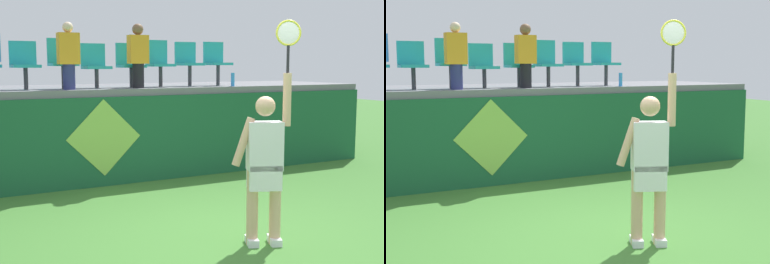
% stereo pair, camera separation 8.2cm
% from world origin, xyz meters
% --- Properties ---
extents(ground_plane, '(40.00, 40.00, 0.00)m').
position_xyz_m(ground_plane, '(0.00, 0.00, 0.00)').
color(ground_plane, '#3D752D').
extents(court_back_wall, '(10.36, 0.20, 1.48)m').
position_xyz_m(court_back_wall, '(0.00, 3.34, 0.74)').
color(court_back_wall, '#195633').
rests_on(court_back_wall, ground_plane).
extents(spectator_platform, '(10.36, 2.56, 0.12)m').
position_xyz_m(spectator_platform, '(0.00, 4.57, 1.54)').
color(spectator_platform, slate).
rests_on(spectator_platform, court_back_wall).
extents(tennis_player, '(0.71, 0.39, 2.49)m').
position_xyz_m(tennis_player, '(0.21, -0.35, 0.94)').
color(tennis_player, white).
rests_on(tennis_player, ground_plane).
extents(water_bottle, '(0.07, 0.07, 0.25)m').
position_xyz_m(water_bottle, '(2.18, 3.43, 1.73)').
color(water_bottle, '#338CE5').
rests_on(water_bottle, spectator_platform).
extents(stadium_chair_1, '(0.44, 0.42, 0.80)m').
position_xyz_m(stadium_chair_1, '(-1.52, 4.00, 2.05)').
color(stadium_chair_1, '#38383D').
rests_on(stadium_chair_1, spectator_platform).
extents(stadium_chair_2, '(0.44, 0.42, 0.86)m').
position_xyz_m(stadium_chair_2, '(-0.90, 4.00, 2.08)').
color(stadium_chair_2, '#38383D').
rests_on(stadium_chair_2, spectator_platform).
extents(stadium_chair_3, '(0.44, 0.42, 0.78)m').
position_xyz_m(stadium_chair_3, '(-0.32, 4.00, 2.03)').
color(stadium_chair_3, '#38383D').
rests_on(stadium_chair_3, spectator_platform).
extents(stadium_chair_4, '(0.44, 0.42, 0.80)m').
position_xyz_m(stadium_chair_4, '(0.33, 4.00, 2.05)').
color(stadium_chair_4, '#38383D').
rests_on(stadium_chair_4, spectator_platform).
extents(stadium_chair_5, '(0.44, 0.42, 0.86)m').
position_xyz_m(stadium_chair_5, '(0.91, 4.00, 2.08)').
color(stadium_chair_5, '#38383D').
rests_on(stadium_chair_5, spectator_platform).
extents(stadium_chair_6, '(0.44, 0.42, 0.84)m').
position_xyz_m(stadium_chair_6, '(1.52, 4.00, 2.08)').
color(stadium_chair_6, '#38383D').
rests_on(stadium_chair_6, spectator_platform).
extents(stadium_chair_7, '(0.44, 0.42, 0.85)m').
position_xyz_m(stadium_chair_7, '(2.15, 4.00, 2.09)').
color(stadium_chair_7, '#38383D').
rests_on(stadium_chair_7, spectator_platform).
extents(spectator_0, '(0.34, 0.20, 1.09)m').
position_xyz_m(spectator_0, '(-0.90, 3.58, 2.16)').
color(spectator_0, navy).
rests_on(spectator_0, spectator_platform).
extents(spectator_2, '(0.34, 0.20, 1.11)m').
position_xyz_m(spectator_2, '(0.33, 3.60, 2.18)').
color(spectator_2, black).
rests_on(spectator_2, spectator_platform).
extents(wall_signage_mount, '(1.27, 0.01, 1.45)m').
position_xyz_m(wall_signage_mount, '(-0.44, 3.24, 0.00)').
color(wall_signage_mount, '#195633').
rests_on(wall_signage_mount, ground_plane).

